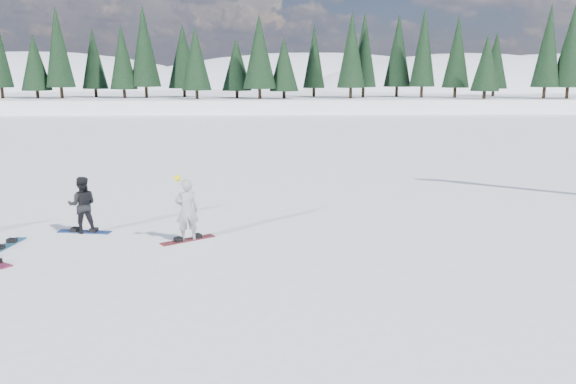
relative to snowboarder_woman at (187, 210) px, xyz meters
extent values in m
plane|color=white|center=(0.03, -1.23, -0.84)|extent=(420.00, 420.00, 0.00)
cube|color=white|center=(0.03, 53.77, -1.84)|extent=(90.00, 14.00, 5.00)
ellipsoid|color=white|center=(-69.97, 168.77, -14.45)|extent=(143.00, 110.00, 49.50)
ellipsoid|color=white|center=(20.03, 198.77, -15.47)|extent=(182.00, 140.00, 53.20)
ellipsoid|color=white|center=(110.03, 183.77, -14.70)|extent=(156.00, 120.00, 50.40)
ellipsoid|color=white|center=(60.03, 148.77, -13.22)|extent=(117.00, 90.00, 45.00)
cone|color=black|center=(-28.05, 53.77, 4.41)|extent=(3.20, 3.20, 7.50)
cone|color=black|center=(-24.75, 53.77, 4.41)|extent=(3.20, 3.20, 7.50)
cone|color=black|center=(-21.44, 53.77, 4.41)|extent=(3.20, 3.20, 7.50)
cone|color=black|center=(-18.14, 53.77, 4.41)|extent=(3.20, 3.20, 7.50)
cone|color=black|center=(-14.84, 53.77, 4.41)|extent=(3.20, 3.20, 7.50)
cone|color=black|center=(-11.53, 53.77, 4.41)|extent=(3.20, 3.20, 7.50)
cone|color=black|center=(-8.23, 53.77, 4.41)|extent=(3.20, 3.20, 7.50)
cone|color=black|center=(-4.92, 53.77, 4.41)|extent=(3.20, 3.20, 7.50)
cone|color=black|center=(-1.62, 53.77, 4.41)|extent=(3.20, 3.20, 7.50)
cone|color=black|center=(1.69, 53.77, 4.41)|extent=(3.20, 3.20, 7.50)
cone|color=black|center=(4.99, 53.77, 4.41)|extent=(3.20, 3.20, 7.50)
cone|color=black|center=(8.30, 53.77, 4.41)|extent=(3.20, 3.20, 7.50)
cone|color=black|center=(11.60, 53.77, 4.41)|extent=(3.20, 3.20, 7.50)
cone|color=black|center=(14.90, 53.77, 4.41)|extent=(3.20, 3.20, 7.50)
cone|color=black|center=(18.21, 53.77, 4.41)|extent=(3.20, 3.20, 7.50)
cone|color=black|center=(21.51, 53.77, 4.41)|extent=(3.20, 3.20, 7.50)
cone|color=black|center=(24.82, 53.77, 4.41)|extent=(3.20, 3.20, 7.50)
cone|color=black|center=(28.12, 53.77, 4.41)|extent=(3.20, 3.20, 7.50)
cone|color=black|center=(31.43, 53.77, 4.41)|extent=(3.20, 3.20, 7.50)
cone|color=black|center=(34.73, 53.77, 4.41)|extent=(3.20, 3.20, 7.50)
cone|color=black|center=(38.03, 53.77, 4.41)|extent=(3.20, 3.20, 7.50)
imported|color=#A0A0A5|center=(0.00, 0.00, -0.01)|extent=(0.69, 0.54, 1.66)
sphere|color=yellow|center=(-0.20, -0.12, 0.87)|extent=(0.18, 0.18, 0.18)
imported|color=black|center=(-3.00, 0.90, -0.05)|extent=(0.87, 0.74, 1.59)
cube|color=maroon|center=(0.00, 0.00, -0.83)|extent=(1.40, 1.07, 0.03)
cube|color=navy|center=(-3.00, 0.90, -0.83)|extent=(1.53, 0.52, 0.03)
cube|color=#1B6E98|center=(-4.60, -0.35, -0.83)|extent=(0.47, 1.52, 0.03)
camera|label=1|loc=(2.08, -14.43, 3.51)|focal=35.00mm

